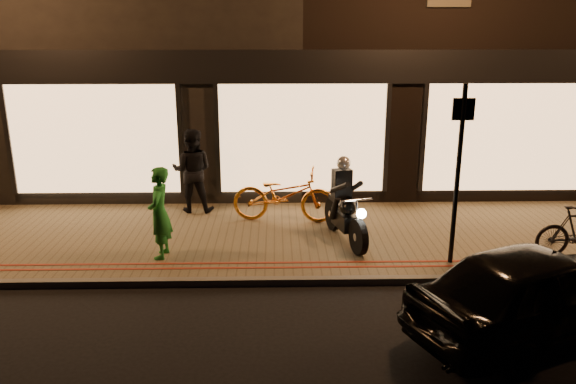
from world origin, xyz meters
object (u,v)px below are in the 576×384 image
object	(u,v)px
motorcycle	(345,209)
bicycle_gold	(284,195)
parked_car	(539,291)
sign_post	(458,166)
person_green	(160,213)

from	to	relation	value
motorcycle	bicycle_gold	xyz separation A→B (m)	(-1.10, 1.11, -0.06)
motorcycle	bicycle_gold	size ratio (longest dim) A/B	0.90
bicycle_gold	parked_car	distance (m)	5.40
parked_car	sign_post	bearing A→B (deg)	-11.02
parked_car	bicycle_gold	bearing A→B (deg)	13.26
bicycle_gold	parked_car	world-z (taller)	parked_car
person_green	parked_car	world-z (taller)	person_green
parked_car	motorcycle	bearing A→B (deg)	10.38
sign_post	person_green	xyz separation A→B (m)	(-4.95, 0.34, -0.88)
motorcycle	person_green	world-z (taller)	person_green
bicycle_gold	person_green	xyz separation A→B (m)	(-2.16, -1.81, 0.25)
sign_post	person_green	size ratio (longest dim) A/B	1.87
motorcycle	person_green	size ratio (longest dim) A/B	1.19
person_green	motorcycle	bearing A→B (deg)	104.12
motorcycle	parked_car	distance (m)	3.86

